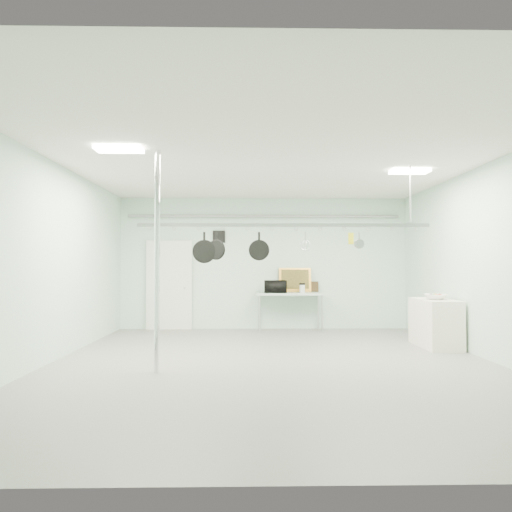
{
  "coord_description": "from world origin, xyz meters",
  "views": [
    {
      "loc": [
        -0.4,
        -7.17,
        1.51
      ],
      "look_at": [
        -0.25,
        1.0,
        1.71
      ],
      "focal_mm": 32.0,
      "sensor_mm": 36.0,
      "label": 1
    }
  ],
  "objects_px": {
    "chrome_pole": "(157,261)",
    "skillet_left": "(204,247)",
    "fruit_bowl": "(436,297)",
    "side_cabinet": "(435,323)",
    "microwave": "(276,287)",
    "coffee_canister": "(302,289)",
    "pot_rack": "(284,223)",
    "skillet_right": "(259,246)",
    "prep_table": "(290,296)",
    "skillet_mid": "(216,246)"
  },
  "relations": [
    {
      "from": "chrome_pole",
      "to": "skillet_left",
      "type": "distance_m",
      "value": 1.1
    },
    {
      "from": "fruit_bowl",
      "to": "side_cabinet",
      "type": "bearing_deg",
      "value": 75.26
    },
    {
      "from": "microwave",
      "to": "side_cabinet",
      "type": "bearing_deg",
      "value": 148.74
    },
    {
      "from": "coffee_canister",
      "to": "fruit_bowl",
      "type": "xyz_separation_m",
      "value": [
        2.23,
        -2.24,
        -0.05
      ]
    },
    {
      "from": "microwave",
      "to": "fruit_bowl",
      "type": "xyz_separation_m",
      "value": [
        2.86,
        -2.19,
        -0.1
      ]
    },
    {
      "from": "chrome_pole",
      "to": "pot_rack",
      "type": "distance_m",
      "value": 2.19
    },
    {
      "from": "fruit_bowl",
      "to": "skillet_left",
      "type": "distance_m",
      "value": 4.44
    },
    {
      "from": "microwave",
      "to": "skillet_left",
      "type": "relative_size",
      "value": 1.03
    },
    {
      "from": "side_cabinet",
      "to": "coffee_canister",
      "type": "bearing_deg",
      "value": 136.51
    },
    {
      "from": "microwave",
      "to": "skillet_left",
      "type": "bearing_deg",
      "value": 71.41
    },
    {
      "from": "skillet_right",
      "to": "pot_rack",
      "type": "bearing_deg",
      "value": 3.93
    },
    {
      "from": "prep_table",
      "to": "skillet_mid",
      "type": "xyz_separation_m",
      "value": [
        -1.51,
        -3.3,
        1.02
      ]
    },
    {
      "from": "chrome_pole",
      "to": "microwave",
      "type": "relative_size",
      "value": 6.13
    },
    {
      "from": "prep_table",
      "to": "skillet_right",
      "type": "bearing_deg",
      "value": -103.8
    },
    {
      "from": "chrome_pole",
      "to": "prep_table",
      "type": "distance_m",
      "value": 4.85
    },
    {
      "from": "side_cabinet",
      "to": "skillet_left",
      "type": "xyz_separation_m",
      "value": [
        -4.26,
        -1.1,
        1.38
      ]
    },
    {
      "from": "skillet_right",
      "to": "fruit_bowl",
      "type": "bearing_deg",
      "value": 20.65
    },
    {
      "from": "side_cabinet",
      "to": "skillet_right",
      "type": "height_order",
      "value": "skillet_right"
    },
    {
      "from": "side_cabinet",
      "to": "pot_rack",
      "type": "xyz_separation_m",
      "value": [
        -2.95,
        -1.1,
        1.78
      ]
    },
    {
      "from": "chrome_pole",
      "to": "coffee_canister",
      "type": "bearing_deg",
      "value": 58.0
    },
    {
      "from": "microwave",
      "to": "coffee_canister",
      "type": "distance_m",
      "value": 0.63
    },
    {
      "from": "prep_table",
      "to": "coffee_canister",
      "type": "distance_m",
      "value": 0.34
    },
    {
      "from": "pot_rack",
      "to": "skillet_mid",
      "type": "relative_size",
      "value": 10.3
    },
    {
      "from": "prep_table",
      "to": "skillet_left",
      "type": "distance_m",
      "value": 3.85
    },
    {
      "from": "coffee_canister",
      "to": "fruit_bowl",
      "type": "relative_size",
      "value": 0.44
    },
    {
      "from": "coffee_canister",
      "to": "skillet_mid",
      "type": "distance_m",
      "value": 3.81
    },
    {
      "from": "prep_table",
      "to": "skillet_left",
      "type": "xyz_separation_m",
      "value": [
        -1.71,
        -3.3,
        1.0
      ]
    },
    {
      "from": "chrome_pole",
      "to": "skillet_left",
      "type": "bearing_deg",
      "value": 56.74
    },
    {
      "from": "prep_table",
      "to": "fruit_bowl",
      "type": "height_order",
      "value": "fruit_bowl"
    },
    {
      "from": "microwave",
      "to": "coffee_canister",
      "type": "xyz_separation_m",
      "value": [
        0.63,
        0.05,
        -0.05
      ]
    },
    {
      "from": "pot_rack",
      "to": "skillet_mid",
      "type": "xyz_separation_m",
      "value": [
        -1.11,
        0.0,
        -0.38
      ]
    },
    {
      "from": "prep_table",
      "to": "coffee_canister",
      "type": "xyz_separation_m",
      "value": [
        0.29,
        -0.06,
        0.17
      ]
    },
    {
      "from": "microwave",
      "to": "skillet_right",
      "type": "relative_size",
      "value": 1.17
    },
    {
      "from": "pot_rack",
      "to": "chrome_pole",
      "type": "bearing_deg",
      "value": -154.65
    },
    {
      "from": "skillet_left",
      "to": "skillet_mid",
      "type": "xyz_separation_m",
      "value": [
        0.2,
        0.0,
        0.02
      ]
    },
    {
      "from": "skillet_mid",
      "to": "fruit_bowl",
      "type": "bearing_deg",
      "value": 38.42
    },
    {
      "from": "prep_table",
      "to": "skillet_right",
      "type": "height_order",
      "value": "skillet_right"
    },
    {
      "from": "pot_rack",
      "to": "coffee_canister",
      "type": "xyz_separation_m",
      "value": [
        0.69,
        3.24,
        -1.23
      ]
    },
    {
      "from": "side_cabinet",
      "to": "pot_rack",
      "type": "distance_m",
      "value": 3.62
    },
    {
      "from": "skillet_left",
      "to": "skillet_mid",
      "type": "relative_size",
      "value": 1.09
    },
    {
      "from": "fruit_bowl",
      "to": "skillet_right",
      "type": "bearing_deg",
      "value": -163.28
    },
    {
      "from": "chrome_pole",
      "to": "pot_rack",
      "type": "height_order",
      "value": "chrome_pole"
    },
    {
      "from": "chrome_pole",
      "to": "coffee_canister",
      "type": "height_order",
      "value": "chrome_pole"
    },
    {
      "from": "skillet_right",
      "to": "coffee_canister",
      "type": "bearing_deg",
      "value": 75.2
    },
    {
      "from": "chrome_pole",
      "to": "skillet_left",
      "type": "xyz_separation_m",
      "value": [
        0.59,
        0.9,
        0.23
      ]
    },
    {
      "from": "side_cabinet",
      "to": "skillet_left",
      "type": "distance_m",
      "value": 4.61
    },
    {
      "from": "pot_rack",
      "to": "fruit_bowl",
      "type": "relative_size",
      "value": 11.4
    },
    {
      "from": "pot_rack",
      "to": "skillet_right",
      "type": "relative_size",
      "value": 10.72
    },
    {
      "from": "microwave",
      "to": "prep_table",
      "type": "bearing_deg",
      "value": -157.67
    },
    {
      "from": "microwave",
      "to": "skillet_right",
      "type": "xyz_separation_m",
      "value": [
        -0.47,
        -3.19,
        0.81
      ]
    }
  ]
}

